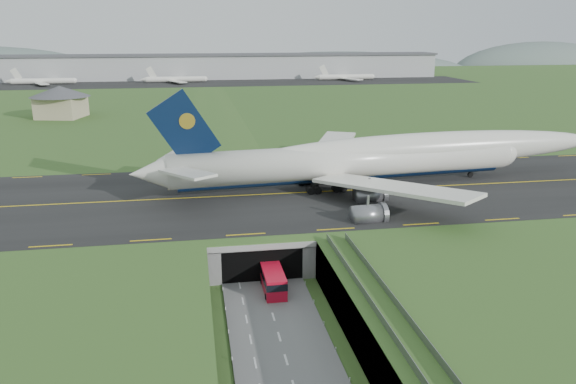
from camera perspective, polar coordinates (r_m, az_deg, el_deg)
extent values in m
plane|color=#2C5221|center=(77.03, -1.82, -11.63)|extent=(900.00, 900.00, 0.00)
cube|color=gray|center=(75.68, -1.84, -9.62)|extent=(800.00, 800.00, 6.00)
cube|color=slate|center=(70.49, -0.96, -14.36)|extent=(12.00, 75.00, 0.20)
cube|color=black|center=(105.28, -4.33, -0.36)|extent=(800.00, 44.00, 0.18)
cube|color=gray|center=(92.19, -3.48, -3.14)|extent=(16.00, 22.00, 1.00)
cube|color=gray|center=(92.62, -7.78, -4.82)|extent=(2.00, 22.00, 6.00)
cube|color=gray|center=(93.99, 0.80, -4.35)|extent=(2.00, 22.00, 6.00)
cube|color=black|center=(88.60, -3.09, -6.03)|extent=(12.00, 12.00, 5.00)
cube|color=#A8A8A3|center=(81.87, -2.63, -5.59)|extent=(17.00, 0.50, 0.80)
cube|color=#A8A8A3|center=(60.95, 11.26, -13.77)|extent=(3.00, 53.00, 0.50)
cube|color=gray|center=(60.13, 10.01, -13.31)|extent=(0.06, 53.00, 1.00)
cube|color=gray|center=(61.06, 12.56, -12.98)|extent=(0.06, 53.00, 1.00)
cylinder|color=#A8A8A3|center=(64.46, 10.30, -15.02)|extent=(0.90, 0.90, 5.60)
cylinder|color=#A8A8A3|center=(74.41, 7.16, -10.39)|extent=(0.90, 0.90, 5.60)
cylinder|color=silver|center=(110.25, 6.02, 3.13)|extent=(69.46, 12.82, 6.51)
sphere|color=silver|center=(126.60, 20.85, 3.84)|extent=(6.94, 6.94, 6.38)
cone|color=silver|center=(103.24, -13.91, 1.85)|extent=(7.66, 6.81, 6.18)
ellipsoid|color=silver|center=(117.81, 14.58, 4.26)|extent=(76.34, 12.94, 6.83)
ellipsoid|color=black|center=(125.85, 20.50, 4.19)|extent=(4.80, 3.25, 2.28)
cylinder|color=#081733|center=(110.84, 5.98, 1.85)|extent=(65.67, 8.74, 2.73)
cube|color=silver|center=(126.08, 4.25, 4.34)|extent=(19.22, 30.66, 2.74)
cube|color=silver|center=(110.56, -10.91, 3.77)|extent=(8.55, 12.09, 1.04)
cube|color=silver|center=(96.80, 10.54, 0.49)|extent=(23.41, 28.99, 2.74)
cube|color=silver|center=(95.74, -10.21, 1.91)|extent=(9.97, 11.87, 1.04)
cube|color=#081733|center=(101.98, -10.47, 6.27)|extent=(12.94, 1.79, 14.39)
cylinder|color=gold|center=(101.78, -10.23, 7.13)|extent=(2.90, 0.97, 2.85)
cylinder|color=slate|center=(120.27, 4.66, 2.22)|extent=(5.57, 3.83, 3.36)
cylinder|color=slate|center=(128.73, 1.06, 3.19)|extent=(5.57, 3.83, 3.36)
cylinder|color=slate|center=(102.91, 8.24, -0.29)|extent=(5.57, 3.83, 3.36)
cylinder|color=slate|center=(91.73, 8.06, -2.33)|extent=(5.57, 3.83, 3.36)
cylinder|color=black|center=(123.71, 18.03, 1.69)|extent=(1.16, 0.61, 1.12)
cube|color=black|center=(109.80, 3.72, 0.78)|extent=(6.73, 7.65, 1.42)
cube|color=red|center=(80.46, -1.51, -9.00)|extent=(2.87, 7.61, 3.04)
cube|color=black|center=(80.21, -1.52, -8.60)|extent=(2.93, 7.71, 1.01)
cube|color=black|center=(81.01, -1.51, -9.81)|extent=(2.66, 7.10, 0.51)
cylinder|color=black|center=(78.55, -2.20, -10.60)|extent=(0.36, 0.91, 0.91)
cylinder|color=black|center=(83.07, -2.68, -9.05)|extent=(0.36, 0.91, 0.91)
cylinder|color=black|center=(78.90, -0.27, -10.46)|extent=(0.36, 0.91, 0.91)
cylinder|color=black|center=(83.40, -0.86, -8.93)|extent=(0.36, 0.91, 0.91)
cube|color=tan|center=(215.70, -22.04, 7.98)|extent=(16.95, 16.95, 7.47)
cone|color=#4C4C51|center=(215.09, -22.20, 9.46)|extent=(24.86, 24.86, 3.73)
cube|color=#B2B2B2|center=(368.38, -8.45, 12.45)|extent=(300.00, 22.00, 15.00)
cube|color=#4C4C51|center=(368.00, -8.49, 13.61)|extent=(302.00, 24.00, 1.20)
cube|color=black|center=(339.01, -8.25, 10.91)|extent=(320.00, 50.00, 0.08)
cylinder|color=silver|center=(353.57, -23.62, 10.29)|extent=(34.00, 3.20, 3.20)
cylinder|color=silver|center=(343.81, -11.33, 11.17)|extent=(34.00, 3.20, 3.20)
cylinder|color=silver|center=(356.52, 5.89, 11.56)|extent=(34.00, 3.20, 3.20)
ellipsoid|color=#51625B|center=(515.60, 4.95, 11.60)|extent=(260.00, 91.00, 44.00)
ellipsoid|color=#51625B|center=(597.90, 24.21, 10.90)|extent=(180.00, 63.00, 60.00)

